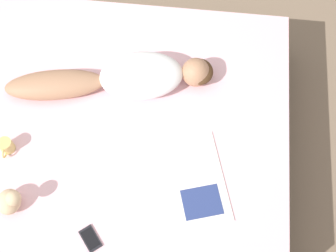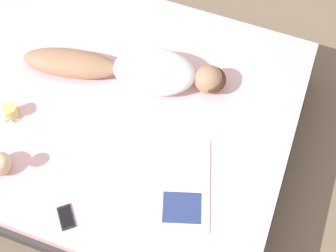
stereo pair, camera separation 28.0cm
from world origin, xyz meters
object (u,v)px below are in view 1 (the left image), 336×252
Objects in this scene: person at (125,78)px; open_magazine at (197,180)px; coffee_mug at (6,146)px; cell_phone at (90,239)px.

person is 0.78m from open_magazine.
person reaches higher than coffee_mug.
open_magazine is (0.59, 0.50, -0.09)m from person.
open_magazine is 3.94× the size of cell_phone.
person reaches higher than cell_phone.
coffee_mug is 0.75m from cell_phone.
person is 0.99m from cell_phone.
coffee_mug is 0.76× the size of cell_phone.
cell_phone is at bearing -14.35° from person.
coffee_mug reaches higher than cell_phone.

